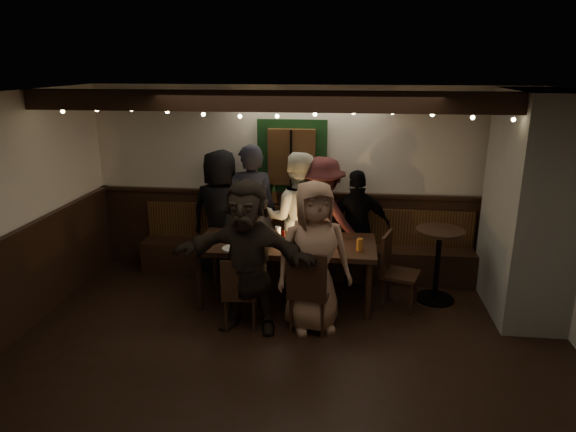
# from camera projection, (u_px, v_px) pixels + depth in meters

# --- Properties ---
(room) EXTENTS (6.02, 5.01, 2.62)m
(room) POSITION_uv_depth(u_px,v_px,m) (389.00, 222.00, 6.06)
(room) COLOR black
(room) RESTS_ON ground
(dining_table) EXTENTS (2.17, 0.93, 0.94)m
(dining_table) POSITION_uv_depth(u_px,v_px,m) (286.00, 247.00, 6.28)
(dining_table) COLOR black
(dining_table) RESTS_ON ground
(chair_near_left) EXTENTS (0.42, 0.42, 0.85)m
(chair_near_left) POSITION_uv_depth(u_px,v_px,m) (240.00, 289.00, 5.66)
(chair_near_left) COLOR black
(chair_near_left) RESTS_ON ground
(chair_near_right) EXTENTS (0.50, 0.50, 0.96)m
(chair_near_right) POSITION_uv_depth(u_px,v_px,m) (308.00, 287.00, 5.57)
(chair_near_right) COLOR black
(chair_near_right) RESTS_ON ground
(chair_end) EXTENTS (0.52, 0.52, 0.92)m
(chair_end) POSITION_uv_depth(u_px,v_px,m) (394.00, 266.00, 6.19)
(chair_end) COLOR black
(chair_end) RESTS_ON ground
(high_top) EXTENTS (0.59, 0.59, 0.93)m
(high_top) POSITION_uv_depth(u_px,v_px,m) (438.00, 256.00, 6.33)
(high_top) COLOR black
(high_top) RESTS_ON ground
(person_a) EXTENTS (0.93, 0.67, 1.78)m
(person_a) POSITION_uv_depth(u_px,v_px,m) (221.00, 214.00, 7.01)
(person_a) COLOR black
(person_a) RESTS_ON ground
(person_b) EXTENTS (0.72, 0.51, 1.87)m
(person_b) POSITION_uv_depth(u_px,v_px,m) (252.00, 212.00, 6.95)
(person_b) COLOR black
(person_b) RESTS_ON ground
(person_c) EXTENTS (0.90, 0.72, 1.78)m
(person_c) POSITION_uv_depth(u_px,v_px,m) (297.00, 218.00, 6.83)
(person_c) COLOR beige
(person_c) RESTS_ON ground
(person_d) EXTENTS (1.26, 1.01, 1.71)m
(person_d) POSITION_uv_depth(u_px,v_px,m) (322.00, 221.00, 6.84)
(person_d) COLOR #3F191A
(person_d) RESTS_ON ground
(person_e) EXTENTS (0.97, 0.58, 1.55)m
(person_e) POSITION_uv_depth(u_px,v_px,m) (357.00, 227.00, 6.83)
(person_e) COLOR black
(person_e) RESTS_ON ground
(person_f) EXTENTS (1.64, 0.69, 1.72)m
(person_f) POSITION_uv_depth(u_px,v_px,m) (247.00, 257.00, 5.57)
(person_f) COLOR black
(person_f) RESTS_ON ground
(person_g) EXTENTS (0.96, 0.78, 1.70)m
(person_g) POSITION_uv_depth(u_px,v_px,m) (314.00, 257.00, 5.58)
(person_g) COLOR #A37860
(person_g) RESTS_ON ground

